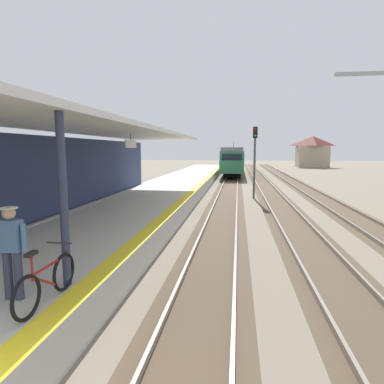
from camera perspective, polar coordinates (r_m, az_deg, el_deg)
name	(u,v)px	position (r m, az deg, el deg)	size (l,w,h in m)	color
station_platform	(147,204)	(18.85, -7.87, -2.11)	(5.00, 80.00, 0.91)	#B7B5AD
station_building_with_canopy	(66,172)	(14.15, -21.36, 3.30)	(4.85, 24.00, 4.43)	#4C4C4C
track_pair_nearest_platform	(226,202)	(22.15, 6.06, -1.71)	(2.34, 120.00, 0.16)	#4C3D2D
track_pair_middle	(277,203)	(22.30, 14.83, -1.85)	(2.34, 120.00, 0.16)	#4C3D2D
track_pair_far_side	(331,204)	(22.95, 23.29, -1.96)	(2.34, 120.00, 0.16)	#4C3D2D
approaching_train	(233,160)	(47.25, 7.23, 5.70)	(2.93, 19.60, 4.76)	#286647
commuter_person	(11,248)	(6.58, -29.23, -8.59)	(0.59, 0.30, 1.67)	#33384C
bicycle_beside_commuter	(47,282)	(6.30, -24.26, -14.26)	(0.48, 1.82, 1.04)	black
rail_signal_post	(255,155)	(24.11, 10.99, 6.45)	(0.32, 0.34, 5.20)	#4C4C4C
distant_trackside_house	(312,151)	(71.89, 20.43, 6.79)	(6.60, 5.28, 6.40)	tan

